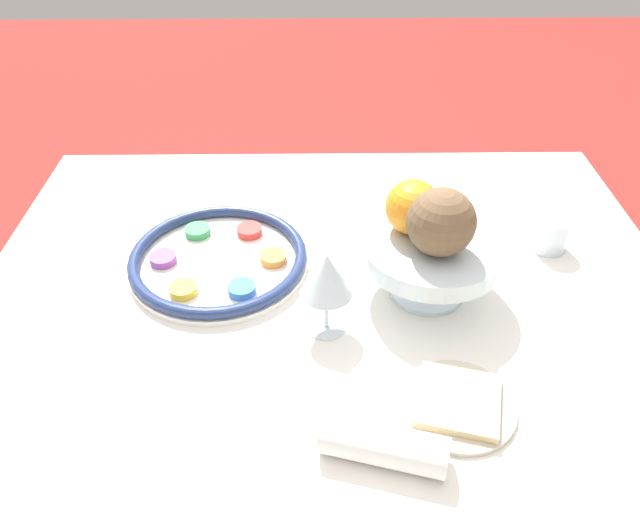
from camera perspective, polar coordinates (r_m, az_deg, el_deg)
dining_table at (r=1.26m, az=0.76°, el=-17.39°), size 1.16×1.05×0.74m
seder_plate at (r=1.08m, az=-9.27°, el=0.07°), size 0.30×0.30×0.03m
wine_glass at (r=0.89m, az=0.62°, el=-1.53°), size 0.08×0.08×0.14m
fruit_stand at (r=0.98m, az=10.16°, el=0.63°), size 0.22×0.22×0.10m
orange_fruit at (r=0.97m, az=8.48°, el=4.81°), size 0.09×0.09×0.09m
coconut at (r=0.92m, az=11.01°, el=3.42°), size 0.10×0.10×0.10m
bread_plate at (r=0.87m, az=12.47°, el=-12.68°), size 0.16×0.16×0.02m
napkin_roll at (r=0.79m, az=5.82°, el=-16.49°), size 0.16×0.09×0.05m
cup_near at (r=1.17m, az=20.32°, el=2.32°), size 0.06×0.06×0.06m
fork_left at (r=1.29m, az=-10.15°, el=6.36°), size 0.05×0.17×0.01m
fork_right at (r=1.29m, az=-8.82°, el=6.40°), size 0.05×0.17×0.01m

